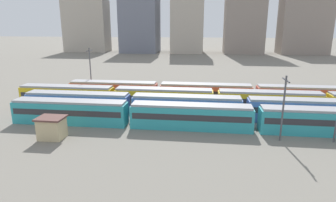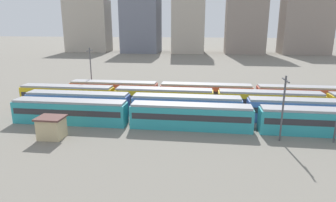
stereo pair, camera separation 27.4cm
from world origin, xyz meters
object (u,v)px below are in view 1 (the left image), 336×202
at_px(train_track_0, 325,121).
at_px(train_track_2, 215,100).
at_px(catenary_pole_2, 284,105).
at_px(catenary_pole_3, 90,69).
at_px(signal_hut, 52,128).
at_px(train_track_1, 245,108).

xyz_separation_m(train_track_0, train_track_2, (-14.99, 10.40, 0.00)).
height_order(catenary_pole_2, catenary_pole_3, catenary_pole_3).
distance_m(catenary_pole_2, signal_hut, 31.09).
bearing_deg(signal_hut, train_track_2, 36.66).
bearing_deg(catenary_pole_2, signal_hut, -174.25).
relative_size(train_track_1, train_track_2, 1.00).
distance_m(train_track_2, catenary_pole_2, 16.24).
bearing_deg(catenary_pole_3, train_track_2, -16.81).
height_order(train_track_0, train_track_2, same).
relative_size(catenary_pole_2, signal_hut, 2.46).
bearing_deg(catenary_pole_3, train_track_0, -23.91).
distance_m(train_track_1, catenary_pole_2, 9.73).
relative_size(train_track_1, signal_hut, 20.75).
distance_m(train_track_1, signal_hut, 29.40).
height_order(catenary_pole_3, signal_hut, catenary_pole_3).
xyz_separation_m(train_track_1, signal_hut, (-27.03, -11.55, -0.35)).
xyz_separation_m(catenary_pole_2, signal_hut, (-30.75, -3.09, -3.40)).
height_order(train_track_1, signal_hut, train_track_1).
bearing_deg(train_track_2, train_track_0, -34.75).
bearing_deg(signal_hut, catenary_pole_3, 99.33).
distance_m(catenary_pole_2, catenary_pole_3, 41.02).
distance_m(catenary_pole_3, signal_hut, 25.45).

